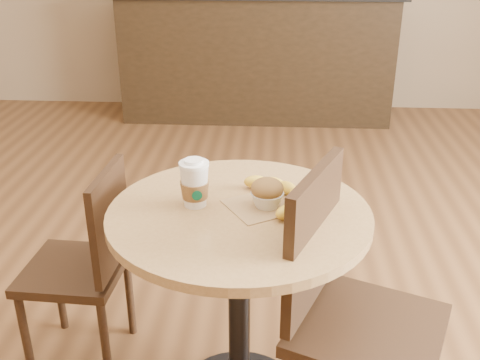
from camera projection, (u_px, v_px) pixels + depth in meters
The scene contains 8 objects.
cafe_table at pixel (239, 264), 1.74m from camera, with size 0.78×0.78×0.75m.
chair_left at pixel (87, 261), 2.00m from camera, with size 0.36×0.36×0.78m.
chair_right at pixel (348, 309), 1.62m from camera, with size 0.53×0.53×0.92m.
service_counter at pixel (257, 56), 4.70m from camera, with size 2.30×0.65×1.04m.
kraft_bag at pixel (269, 204), 1.69m from camera, with size 0.24×0.18×0.00m, color #977449.
coffee_cup at pixel (195, 185), 1.66m from camera, with size 0.09×0.09×0.15m.
muffin at pixel (267, 193), 1.66m from camera, with size 0.10×0.10×0.09m.
banana at pixel (275, 196), 1.69m from camera, with size 0.20×0.28×0.04m, color gold, non-canonical shape.
Camera 1 is at (0.16, -1.53, 1.52)m, focal length 42.00 mm.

